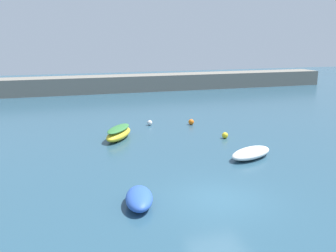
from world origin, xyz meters
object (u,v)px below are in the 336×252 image
at_px(mooring_buoy_orange, 191,122).
at_px(mooring_buoy_white, 150,123).
at_px(rowboat_white_midwater, 251,153).
at_px(mooring_buoy_yellow, 225,135).
at_px(rowboat_with_red_cover, 119,133).
at_px(dinghy_near_pier, 139,198).

xyz_separation_m(mooring_buoy_orange, mooring_buoy_white, (-3.18, 0.77, -0.02)).
height_order(rowboat_white_midwater, mooring_buoy_yellow, rowboat_white_midwater).
distance_m(mooring_buoy_yellow, mooring_buoy_orange, 4.60).
distance_m(rowboat_with_red_cover, mooring_buoy_orange, 6.72).
bearing_deg(mooring_buoy_orange, mooring_buoy_white, 166.32).
xyz_separation_m(dinghy_near_pier, rowboat_white_midwater, (7.51, 4.19, -0.03)).
height_order(rowboat_with_red_cover, dinghy_near_pier, rowboat_with_red_cover).
distance_m(dinghy_near_pier, mooring_buoy_yellow, 11.63).
distance_m(rowboat_with_red_cover, mooring_buoy_white, 4.51).
height_order(rowboat_white_midwater, mooring_buoy_orange, rowboat_white_midwater).
relative_size(rowboat_white_midwater, mooring_buoy_orange, 7.67).
xyz_separation_m(rowboat_white_midwater, mooring_buoy_white, (-3.46, 9.61, -0.09)).
relative_size(dinghy_near_pier, mooring_buoy_yellow, 5.93).
bearing_deg(rowboat_with_red_cover, mooring_buoy_orange, -35.79).
distance_m(rowboat_white_midwater, mooring_buoy_yellow, 4.32).
relative_size(rowboat_with_red_cover, dinghy_near_pier, 1.37).
distance_m(dinghy_near_pier, mooring_buoy_white, 14.38).
bearing_deg(rowboat_white_midwater, dinghy_near_pier, 3.82).
relative_size(rowboat_white_midwater, mooring_buoy_yellow, 7.94).
distance_m(rowboat_white_midwater, mooring_buoy_white, 10.21).
bearing_deg(mooring_buoy_yellow, mooring_buoy_white, 126.35).
bearing_deg(rowboat_white_midwater, mooring_buoy_yellow, -121.28).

